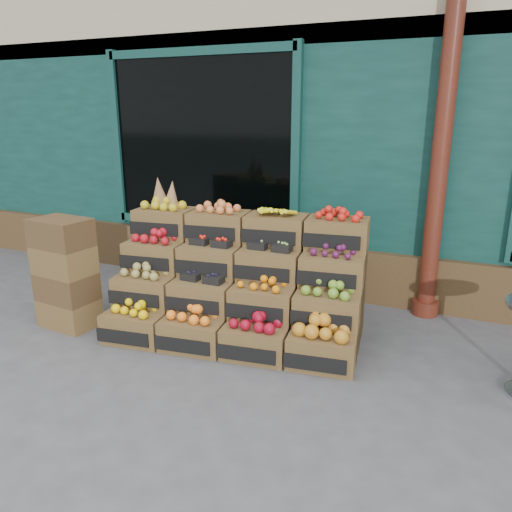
% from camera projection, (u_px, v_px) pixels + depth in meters
% --- Properties ---
extents(ground, '(60.00, 60.00, 0.00)m').
position_uv_depth(ground, '(244.00, 380.00, 4.08)').
color(ground, '#4C4C4E').
rests_on(ground, ground).
extents(shop_facade, '(12.00, 6.24, 4.80)m').
position_uv_depth(shop_facade, '(381.00, 92.00, 7.88)').
color(shop_facade, '#103833').
rests_on(shop_facade, ground).
extents(crate_display, '(2.49, 1.46, 1.48)m').
position_uv_depth(crate_display, '(239.00, 288.00, 4.88)').
color(crate_display, brown).
rests_on(crate_display, ground).
extents(spare_crates, '(0.59, 0.44, 1.11)m').
position_uv_depth(spare_crates, '(65.00, 273.00, 4.98)').
color(spare_crates, brown).
rests_on(spare_crates, ground).
extents(shopkeeper, '(0.92, 0.77, 2.16)m').
position_uv_depth(shopkeeper, '(253.00, 193.00, 6.53)').
color(shopkeeper, '#1B6027').
rests_on(shopkeeper, ground).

